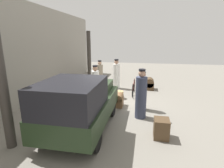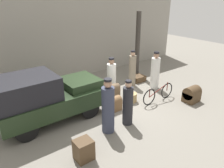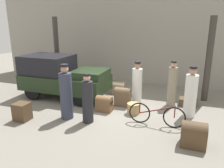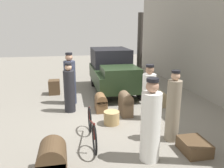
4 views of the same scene
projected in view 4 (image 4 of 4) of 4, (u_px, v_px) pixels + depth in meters
The scene contains 17 objects.
ground_plane at pixel (105, 110), 7.29m from camera, with size 30.00×30.00×0.00m, color gray.
station_building_facade at pixel (221, 41), 7.49m from camera, with size 16.00×0.15×4.50m.
canopy_pillar_left at pixel (140, 49), 10.60m from camera, with size 0.25×0.25×3.37m.
truck at pixel (113, 69), 9.37m from camera, with size 3.63×1.72×1.77m.
bicycle at pixel (92, 128), 5.21m from camera, with size 1.75×0.04×0.73m.
wicker_basket at pixel (112, 118), 6.23m from camera, with size 0.45×0.45×0.37m.
porter_standing_middle at pixel (173, 109), 5.20m from camera, with size 0.33×0.33×1.74m.
porter_carrying_trunk at pixel (149, 95), 6.46m from camera, with size 0.39×0.39×1.66m.
porter_lifting_near_truck at pixel (69, 90), 7.03m from camera, with size 0.35×0.35×1.61m.
conductor_in_dark_uniform at pixel (151, 124), 4.40m from camera, with size 0.41×0.41×1.75m.
porter_with_bicycle at pixel (70, 81), 7.77m from camera, with size 0.41×0.41×1.84m.
trunk_wicker_pale at pixel (54, 87), 9.02m from camera, with size 0.47×0.44×0.59m.
trunk_umber_medium at pixel (126, 103), 6.83m from camera, with size 0.60×0.34×0.73m.
suitcase_black_upright at pixel (194, 146), 4.81m from camera, with size 0.67×0.55×0.28m.
trunk_large_brown at pixel (52, 160), 4.02m from camera, with size 0.64×0.51×0.67m.
suitcase_tan_flat at pixel (101, 103), 7.17m from camera, with size 0.58×0.36×0.57m.
trunk_barrel_dark at pixel (159, 98), 7.71m from camera, with size 0.62×0.42×0.53m.
Camera 4 is at (6.75, -1.09, 2.68)m, focal length 35.00 mm.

